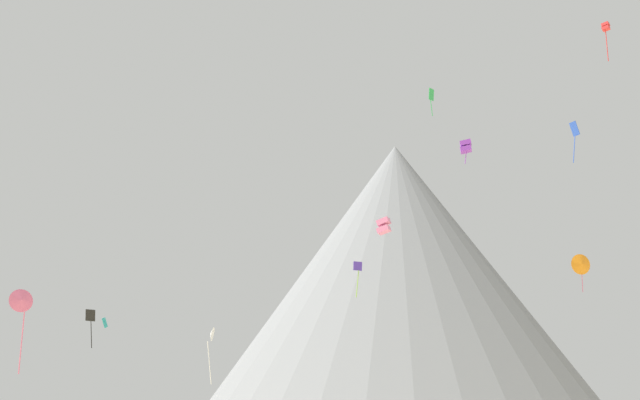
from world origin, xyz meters
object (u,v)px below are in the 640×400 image
object	(u,v)px
kite_pink_mid	(384,226)
kite_blue_high	(574,133)
kite_red_high	(606,28)
kite_green_high	(431,96)
kite_violet_high	(466,147)
kite_orange_mid	(581,264)
rock_massif	(398,290)
kite_teal_low	(105,323)
kite_indigo_mid	(358,270)
kite_white_low	(211,336)
kite_rainbow_low	(21,302)
kite_black_low	(91,319)

from	to	relation	value
kite_pink_mid	kite_blue_high	bearing A→B (deg)	-94.13
kite_red_high	kite_green_high	distance (m)	20.52
kite_violet_high	kite_orange_mid	size ratio (longest dim) A/B	0.66
rock_massif	kite_green_high	xyz separation A→B (m)	(-1.43, -55.10, 15.56)
kite_violet_high	kite_green_high	world-z (taller)	kite_green_high
rock_massif	kite_teal_low	xyz separation A→B (m)	(-34.11, -70.16, -12.24)
kite_orange_mid	kite_indigo_mid	bearing A→B (deg)	173.16
kite_white_low	kite_indigo_mid	distance (m)	23.04
kite_indigo_mid	kite_rainbow_low	xyz separation A→B (m)	(-26.11, -31.48, -7.25)
kite_blue_high	kite_violet_high	distance (m)	18.29
kite_red_high	kite_violet_high	size ratio (longest dim) A/B	1.46
kite_green_high	kite_orange_mid	xyz separation A→B (m)	(17.31, 3.51, -19.36)
kite_blue_high	kite_rainbow_low	xyz separation A→B (m)	(-47.25, -17.82, -19.06)
kite_black_low	kite_orange_mid	bearing A→B (deg)	-116.24
kite_pink_mid	kite_violet_high	xyz separation A→B (m)	(10.83, 7.63, 11.47)
kite_white_low	kite_black_low	size ratio (longest dim) A/B	1.31
kite_blue_high	kite_green_high	distance (m)	19.30
kite_violet_high	kite_indigo_mid	xyz separation A→B (m)	(-13.41, -2.49, -15.51)
rock_massif	kite_pink_mid	size ratio (longest dim) A/B	49.81
kite_blue_high	kite_indigo_mid	size ratio (longest dim) A/B	1.05
kite_orange_mid	kite_black_low	bearing A→B (deg)	179.29
kite_violet_high	kite_white_low	bearing A→B (deg)	135.28
kite_white_low	kite_red_high	xyz separation A→B (m)	(39.88, 3.00, 32.16)
rock_massif	kite_rainbow_low	world-z (taller)	rock_massif
kite_blue_high	kite_indigo_mid	distance (m)	27.80
kite_rainbow_low	kite_green_high	distance (m)	53.68
kite_red_high	kite_orange_mid	xyz separation A→B (m)	(0.55, 14.90, -22.60)
kite_teal_low	kite_orange_mid	bearing A→B (deg)	153.06
kite_orange_mid	kite_violet_high	bearing A→B (deg)	166.49
kite_violet_high	kite_black_low	world-z (taller)	kite_violet_high
kite_teal_low	kite_rainbow_low	size ratio (longest dim) A/B	0.20
kite_white_low	kite_blue_high	bearing A→B (deg)	97.14
kite_pink_mid	kite_red_high	size ratio (longest dim) A/B	0.42
kite_teal_low	kite_black_low	xyz separation A→B (m)	(-3.72, 8.67, 1.15)
kite_rainbow_low	kite_red_high	bearing A→B (deg)	-14.75
rock_massif	kite_black_low	bearing A→B (deg)	-121.60
kite_indigo_mid	kite_rainbow_low	size ratio (longest dim) A/B	0.67
kite_pink_mid	kite_black_low	distance (m)	31.98
kite_white_low	kite_orange_mid	distance (m)	45.24
kite_blue_high	kite_violet_high	bearing A→B (deg)	-135.91
kite_green_high	kite_orange_mid	distance (m)	26.21
kite_white_low	kite_orange_mid	world-z (taller)	kite_orange_mid
kite_green_high	kite_blue_high	bearing A→B (deg)	129.81
kite_blue_high	kite_rainbow_low	world-z (taller)	kite_blue_high
kite_indigo_mid	kite_green_high	size ratio (longest dim) A/B	1.19
kite_teal_low	kite_green_high	xyz separation A→B (m)	(32.68, 15.06, 27.81)
rock_massif	kite_white_low	size ratio (longest dim) A/B	17.75
rock_massif	kite_teal_low	bearing A→B (deg)	-115.93
kite_violet_high	kite_black_low	distance (m)	47.56
kite_violet_high	kite_orange_mid	distance (m)	19.27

